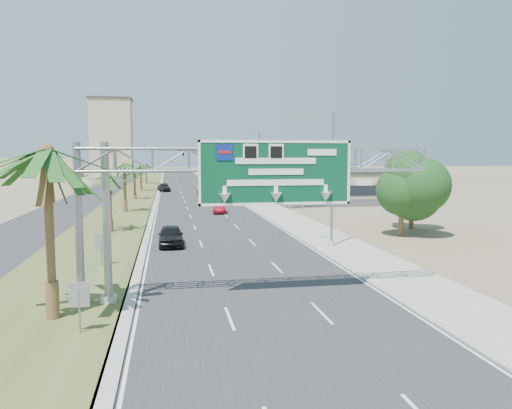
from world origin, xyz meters
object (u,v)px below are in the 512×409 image
at_px(store_building, 330,185).
at_px(car_mid_lane, 219,208).
at_px(car_left_lane, 171,236).
at_px(palm_near, 46,152).
at_px(car_far, 164,188).
at_px(pole_sign_red_near, 304,159).
at_px(signal_mast, 224,167).
at_px(pole_sign_red_far, 243,156).
at_px(car_right_lane, 207,192).
at_px(pole_sign_blue, 290,163).
at_px(sign_gantry, 241,171).

height_order(store_building, car_mid_lane, store_building).
bearing_deg(car_left_lane, palm_near, -106.88).
xyz_separation_m(car_far, pole_sign_red_near, (17.84, -35.14, 5.71)).
xyz_separation_m(signal_mast, pole_sign_red_far, (4.23, 6.89, 1.99)).
bearing_deg(car_far, car_mid_lane, -87.64).
bearing_deg(car_mid_lane, pole_sign_red_far, 81.09).
bearing_deg(signal_mast, pole_sign_red_near, -72.32).
bearing_deg(car_mid_lane, car_right_lane, 93.31).
xyz_separation_m(car_left_lane, pole_sign_red_far, (13.69, 54.25, 6.07)).
height_order(palm_near, store_building, palm_near).
distance_m(car_mid_lane, car_right_lane, 25.12).
bearing_deg(store_building, car_far, 146.99).
height_order(store_building, car_left_lane, store_building).
bearing_deg(palm_near, pole_sign_blue, 63.57).
relative_size(car_left_lane, pole_sign_red_far, 0.52).
distance_m(car_left_lane, car_right_lane, 46.53).
relative_size(palm_near, car_right_lane, 1.60).
relative_size(signal_mast, car_mid_lane, 2.54).
relative_size(car_left_lane, pole_sign_red_near, 0.55).
relative_size(car_right_lane, pole_sign_blue, 0.66).
height_order(palm_near, signal_mast, palm_near).
distance_m(car_far, pole_sign_blue, 39.16).
xyz_separation_m(signal_mast, pole_sign_red_near, (7.47, -23.45, 1.60)).
distance_m(car_right_lane, car_far, 14.80).
height_order(sign_gantry, car_left_lane, sign_gantry).
bearing_deg(pole_sign_red_near, car_far, 116.91).
bearing_deg(palm_near, car_right_lane, 79.88).
distance_m(car_right_lane, pole_sign_red_far, 12.59).
relative_size(signal_mast, car_right_lane, 1.98).
distance_m(signal_mast, car_right_lane, 5.35).
distance_m(palm_near, pole_sign_red_near, 46.04).
bearing_deg(car_left_lane, signal_mast, 78.30).
bearing_deg(pole_sign_blue, store_building, 57.75).
bearing_deg(pole_sign_blue, car_far, 114.36).
bearing_deg(signal_mast, car_far, 131.56).
height_order(pole_sign_blue, pole_sign_red_far, pole_sign_red_far).
bearing_deg(car_far, pole_sign_red_near, -70.70).
xyz_separation_m(palm_near, car_right_lane, (11.20, 62.72, -6.21)).
xyz_separation_m(car_right_lane, pole_sign_blue, (8.83, -22.43, 5.16)).
distance_m(car_right_lane, pole_sign_blue, 24.65).
bearing_deg(pole_sign_blue, car_left_lane, -122.55).
height_order(palm_near, pole_sign_red_far, pole_sign_red_far).
relative_size(car_far, pole_sign_blue, 0.65).
height_order(car_left_lane, pole_sign_red_far, pole_sign_red_far).
distance_m(sign_gantry, pole_sign_red_near, 40.96).
xyz_separation_m(store_building, car_left_lane, (-26.29, -41.39, -1.23)).
distance_m(car_left_lane, car_mid_lane, 21.77).
bearing_deg(pole_sign_red_far, car_far, 161.80).
height_order(car_mid_lane, pole_sign_red_near, pole_sign_red_near).
distance_m(sign_gantry, car_far, 74.04).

